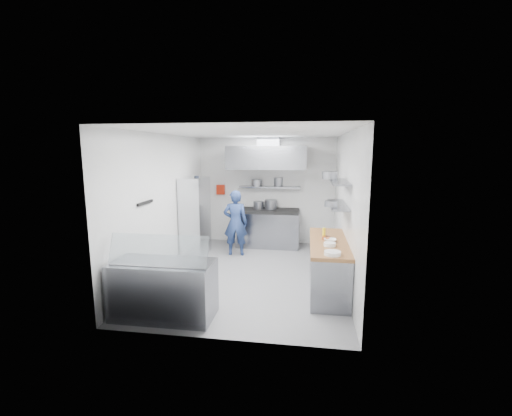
% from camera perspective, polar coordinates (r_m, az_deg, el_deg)
% --- Properties ---
extents(floor, '(5.00, 5.00, 0.00)m').
position_cam_1_polar(floor, '(7.10, -0.74, -10.81)').
color(floor, slate).
rests_on(floor, ground).
extents(ceiling, '(5.00, 5.00, 0.00)m').
position_cam_1_polar(ceiling, '(6.66, -0.79, 12.40)').
color(ceiling, silver).
rests_on(ceiling, wall_back).
extents(wall_back, '(3.60, 2.80, 0.02)m').
position_cam_1_polar(wall_back, '(9.19, 1.78, 2.87)').
color(wall_back, white).
rests_on(wall_back, floor).
extents(wall_front, '(3.60, 2.80, 0.02)m').
position_cam_1_polar(wall_front, '(4.34, -6.16, -4.79)').
color(wall_front, white).
rests_on(wall_front, floor).
extents(wall_left, '(2.80, 5.00, 0.02)m').
position_cam_1_polar(wall_left, '(7.25, -14.95, 0.74)').
color(wall_left, white).
rests_on(wall_left, floor).
extents(wall_right, '(2.80, 5.00, 0.02)m').
position_cam_1_polar(wall_right, '(6.69, 14.64, 0.04)').
color(wall_right, white).
rests_on(wall_right, floor).
extents(gas_range, '(1.60, 0.80, 0.90)m').
position_cam_1_polar(gas_range, '(8.95, 2.07, -3.49)').
color(gas_range, gray).
rests_on(gas_range, floor).
extents(cooktop, '(1.57, 0.78, 0.06)m').
position_cam_1_polar(cooktop, '(8.85, 2.09, -0.46)').
color(cooktop, black).
rests_on(cooktop, gas_range).
extents(stock_pot_left, '(0.27, 0.27, 0.20)m').
position_cam_1_polar(stock_pot_left, '(8.95, 0.40, 0.50)').
color(stock_pot_left, slate).
rests_on(stock_pot_left, cooktop).
extents(stock_pot_mid, '(0.33, 0.33, 0.24)m').
position_cam_1_polar(stock_pot_mid, '(8.94, 2.48, 0.61)').
color(stock_pot_mid, slate).
rests_on(stock_pot_mid, cooktop).
extents(over_range_shelf, '(1.60, 0.30, 0.04)m').
position_cam_1_polar(over_range_shelf, '(9.01, 2.29, 3.50)').
color(over_range_shelf, gray).
rests_on(over_range_shelf, wall_back).
extents(shelf_pot_a, '(0.28, 0.28, 0.18)m').
position_cam_1_polar(shelf_pot_a, '(9.04, 0.14, 4.23)').
color(shelf_pot_a, slate).
rests_on(shelf_pot_a, over_range_shelf).
extents(shelf_pot_b, '(0.27, 0.27, 0.22)m').
position_cam_1_polar(shelf_pot_b, '(9.19, 3.78, 4.42)').
color(shelf_pot_b, slate).
rests_on(shelf_pot_b, over_range_shelf).
extents(extractor_hood, '(1.90, 1.15, 0.55)m').
position_cam_1_polar(extractor_hood, '(8.55, 2.01, 8.42)').
color(extractor_hood, gray).
rests_on(extractor_hood, wall_back).
extents(hood_duct, '(0.55, 0.55, 0.24)m').
position_cam_1_polar(hood_duct, '(8.77, 2.20, 10.93)').
color(hood_duct, slate).
rests_on(hood_duct, extractor_hood).
extents(red_firebox, '(0.22, 0.10, 0.26)m').
position_cam_1_polar(red_firebox, '(9.36, -5.90, 3.07)').
color(red_firebox, '#B6230E').
rests_on(red_firebox, wall_back).
extents(chef, '(0.61, 0.44, 1.56)m').
position_cam_1_polar(chef, '(8.11, -3.44, -2.48)').
color(chef, navy).
rests_on(chef, floor).
extents(wire_rack, '(0.50, 0.90, 1.85)m').
position_cam_1_polar(wire_rack, '(8.22, -10.10, -1.42)').
color(wire_rack, silver).
rests_on(wire_rack, floor).
extents(rack_bin_a, '(0.15, 0.19, 0.17)m').
position_cam_1_polar(rack_bin_a, '(8.27, -10.01, -2.23)').
color(rack_bin_a, white).
rests_on(rack_bin_a, wire_rack).
extents(rack_bin_b, '(0.13, 0.16, 0.15)m').
position_cam_1_polar(rack_bin_b, '(8.39, -9.64, 1.41)').
color(rack_bin_b, yellow).
rests_on(rack_bin_b, wire_rack).
extents(rack_jar, '(0.11, 0.11, 0.18)m').
position_cam_1_polar(rack_jar, '(8.12, -9.87, 4.69)').
color(rack_jar, black).
rests_on(rack_jar, wire_rack).
extents(knife_strip, '(0.04, 0.55, 0.05)m').
position_cam_1_polar(knife_strip, '(6.41, -17.99, 0.83)').
color(knife_strip, black).
rests_on(knife_strip, wall_left).
extents(prep_counter_base, '(0.62, 2.00, 0.84)m').
position_cam_1_polar(prep_counter_base, '(6.32, 11.89, -9.59)').
color(prep_counter_base, gray).
rests_on(prep_counter_base, floor).
extents(prep_counter_top, '(0.65, 2.04, 0.06)m').
position_cam_1_polar(prep_counter_top, '(6.19, 12.04, -5.65)').
color(prep_counter_top, brown).
rests_on(prep_counter_top, prep_counter_base).
extents(plate_stack_a, '(0.25, 0.25, 0.06)m').
position_cam_1_polar(plate_stack_a, '(5.37, 12.63, -7.36)').
color(plate_stack_a, white).
rests_on(plate_stack_a, prep_counter_top).
extents(plate_stack_b, '(0.20, 0.20, 0.06)m').
position_cam_1_polar(plate_stack_b, '(5.85, 12.19, -5.93)').
color(plate_stack_b, white).
rests_on(plate_stack_b, prep_counter_top).
extents(copper_pan, '(0.15, 0.15, 0.06)m').
position_cam_1_polar(copper_pan, '(6.25, 11.62, -4.90)').
color(copper_pan, '#C26336').
rests_on(copper_pan, prep_counter_top).
extents(squeeze_bottle, '(0.06, 0.06, 0.18)m').
position_cam_1_polar(squeeze_bottle, '(6.37, 11.26, -4.07)').
color(squeeze_bottle, yellow).
rests_on(squeeze_bottle, prep_counter_top).
extents(mixing_bowl, '(0.24, 0.24, 0.05)m').
position_cam_1_polar(mixing_bowl, '(6.12, 12.23, -5.28)').
color(mixing_bowl, white).
rests_on(mixing_bowl, prep_counter_top).
extents(wall_shelf_lower, '(0.30, 1.30, 0.04)m').
position_cam_1_polar(wall_shelf_lower, '(6.36, 13.52, 0.52)').
color(wall_shelf_lower, gray).
rests_on(wall_shelf_lower, wall_right).
extents(wall_shelf_upper, '(0.30, 1.30, 0.04)m').
position_cam_1_polar(wall_shelf_upper, '(6.31, 13.67, 4.29)').
color(wall_shelf_upper, gray).
rests_on(wall_shelf_upper, wall_right).
extents(shelf_pot_c, '(0.21, 0.21, 0.10)m').
position_cam_1_polar(shelf_pot_c, '(5.99, 12.38, 0.69)').
color(shelf_pot_c, slate).
rests_on(shelf_pot_c, wall_shelf_lower).
extents(shelf_pot_d, '(0.29, 0.29, 0.14)m').
position_cam_1_polar(shelf_pot_d, '(6.59, 12.19, 5.34)').
color(shelf_pot_d, slate).
rests_on(shelf_pot_d, wall_shelf_upper).
extents(display_case, '(1.50, 0.70, 0.85)m').
position_cam_1_polar(display_case, '(5.42, -15.13, -12.98)').
color(display_case, gray).
rests_on(display_case, floor).
extents(display_glass, '(1.47, 0.19, 0.42)m').
position_cam_1_polar(display_glass, '(5.10, -15.99, -6.75)').
color(display_glass, silver).
rests_on(display_glass, display_case).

